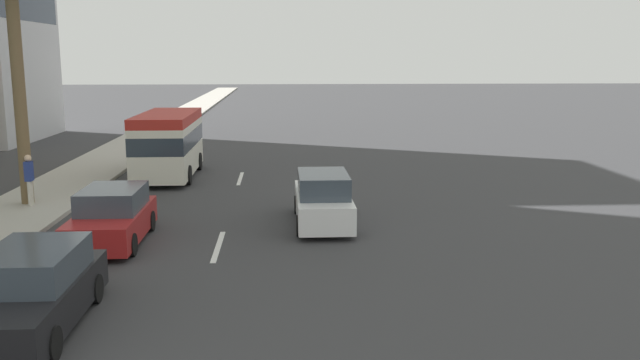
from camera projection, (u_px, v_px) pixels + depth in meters
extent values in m
plane|color=#38383A|center=(247.00, 157.00, 36.34)|extent=(198.00, 198.00, 0.00)
cube|color=#B2ADA3|center=(112.00, 157.00, 35.90)|extent=(162.00, 3.36, 0.15)
cube|color=silver|center=(218.00, 246.00, 19.26)|extent=(3.20, 0.16, 0.01)
cube|color=silver|center=(240.00, 178.00, 29.99)|extent=(3.20, 0.16, 0.01)
cube|color=silver|center=(169.00, 148.00, 30.12)|extent=(6.58, 2.29, 2.25)
cube|color=#B2261E|center=(167.00, 118.00, 29.88)|extent=(6.58, 2.29, 0.43)
cube|color=#28333D|center=(168.00, 138.00, 30.04)|extent=(6.60, 2.29, 0.75)
cylinder|color=black|center=(188.00, 175.00, 28.48)|extent=(0.84, 0.26, 0.84)
cylinder|color=black|center=(136.00, 176.00, 28.35)|extent=(0.84, 0.26, 0.84)
cylinder|color=black|center=(199.00, 161.00, 32.23)|extent=(0.84, 0.26, 0.84)
cylinder|color=black|center=(153.00, 162.00, 32.10)|extent=(0.84, 0.26, 0.84)
cube|color=white|center=(323.00, 206.00, 21.80)|extent=(4.68, 1.71, 0.85)
cube|color=#38424C|center=(323.00, 184.00, 21.43)|extent=(2.57, 1.57, 0.70)
cylinder|color=black|center=(298.00, 205.00, 23.23)|extent=(0.64, 0.22, 0.64)
cylinder|color=black|center=(343.00, 204.00, 23.32)|extent=(0.64, 0.22, 0.64)
cylinder|color=black|center=(300.00, 225.00, 20.38)|extent=(0.64, 0.22, 0.64)
cylinder|color=black|center=(351.00, 225.00, 20.47)|extent=(0.64, 0.22, 0.64)
cube|color=#A51E1E|center=(112.00, 224.00, 19.51)|extent=(4.36, 1.81, 0.79)
cube|color=#38424C|center=(113.00, 199.00, 19.59)|extent=(2.40, 1.67, 0.65)
cylinder|color=black|center=(131.00, 245.00, 18.28)|extent=(0.64, 0.22, 0.64)
cylinder|color=black|center=(69.00, 246.00, 18.18)|extent=(0.64, 0.22, 0.64)
cylinder|color=black|center=(150.00, 221.00, 20.93)|extent=(0.64, 0.22, 0.64)
cylinder|color=black|center=(96.00, 222.00, 20.83)|extent=(0.64, 0.22, 0.64)
cube|color=black|center=(31.00, 302.00, 13.30)|extent=(4.66, 1.84, 0.80)
cube|color=#38424C|center=(33.00, 264.00, 13.40)|extent=(2.56, 1.69, 0.65)
cylinder|color=black|center=(51.00, 344.00, 11.98)|extent=(0.64, 0.22, 0.64)
cylinder|color=black|center=(95.00, 289.00, 14.81)|extent=(0.64, 0.22, 0.64)
cylinder|color=black|center=(17.00, 290.00, 14.71)|extent=(0.64, 0.22, 0.64)
cylinder|color=beige|center=(30.00, 194.00, 23.77)|extent=(0.14, 0.14, 0.89)
cylinder|color=beige|center=(31.00, 193.00, 23.93)|extent=(0.14, 0.14, 0.89)
cube|color=navy|center=(29.00, 171.00, 23.71)|extent=(0.33, 0.24, 0.70)
sphere|color=beige|center=(28.00, 158.00, 23.62)|extent=(0.24, 0.24, 0.24)
cylinder|color=brown|center=(19.00, 93.00, 23.58)|extent=(0.44, 0.44, 7.95)
cube|color=#2D3847|center=(30.00, 7.00, 42.49)|extent=(9.72, 0.08, 1.77)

